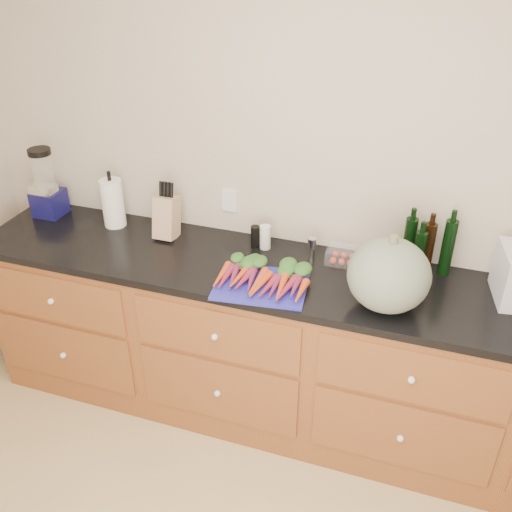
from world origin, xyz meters
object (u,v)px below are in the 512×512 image
(cutting_board, at_px, (261,285))
(carrots, at_px, (263,276))
(paper_towel, at_px, (113,203))
(blender_appliance, at_px, (46,187))
(squash, at_px, (389,275))
(knife_block, at_px, (167,217))
(tomato_box, at_px, (343,256))

(cutting_board, xyz_separation_m, carrots, (-0.00, 0.03, 0.03))
(cutting_board, bearing_deg, paper_towel, 161.36)
(cutting_board, bearing_deg, blender_appliance, 166.89)
(cutting_board, relative_size, carrots, 0.98)
(squash, bearing_deg, blender_appliance, 171.41)
(carrots, xyz_separation_m, paper_towel, (-0.95, 0.29, 0.10))
(carrots, distance_m, knife_block, 0.68)
(carrots, xyz_separation_m, knife_block, (-0.62, 0.27, 0.08))
(paper_towel, bearing_deg, tomato_box, 0.45)
(squash, relative_size, tomato_box, 2.26)
(carrots, height_order, knife_block, knife_block)
(squash, xyz_separation_m, tomato_box, (-0.25, 0.30, -0.12))
(cutting_board, height_order, paper_towel, paper_towel)
(cutting_board, bearing_deg, squash, 2.74)
(squash, xyz_separation_m, blender_appliance, (-1.93, 0.29, 0.01))
(paper_towel, height_order, tomato_box, paper_towel)
(carrots, height_order, blender_appliance, blender_appliance)
(carrots, xyz_separation_m, squash, (0.56, -0.01, 0.13))
(knife_block, xyz_separation_m, tomato_box, (0.93, 0.03, -0.07))
(squash, distance_m, paper_towel, 1.54)
(squash, height_order, blender_appliance, blender_appliance)
(cutting_board, relative_size, knife_block, 1.88)
(paper_towel, bearing_deg, squash, -10.99)
(cutting_board, height_order, tomato_box, tomato_box)
(cutting_board, xyz_separation_m, squash, (0.56, 0.03, 0.15))
(paper_towel, relative_size, tomato_box, 1.69)
(squash, distance_m, knife_block, 1.21)
(knife_block, bearing_deg, cutting_board, -25.85)
(paper_towel, relative_size, knife_block, 1.19)
(blender_appliance, xyz_separation_m, knife_block, (0.75, -0.02, -0.06))
(blender_appliance, bearing_deg, tomato_box, 0.41)
(carrots, distance_m, squash, 0.57)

